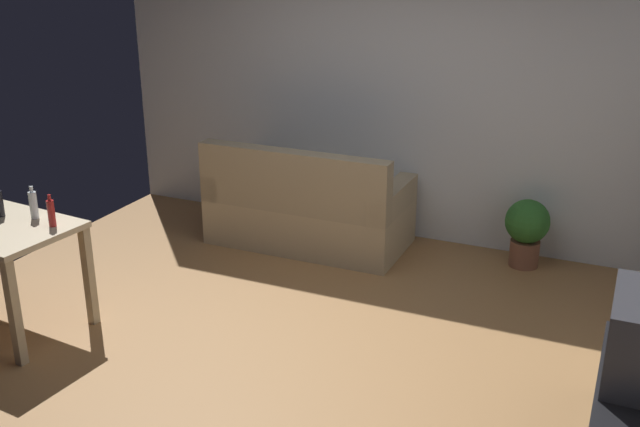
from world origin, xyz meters
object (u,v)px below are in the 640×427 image
at_px(couch, 307,211).
at_px(potted_plant, 527,228).
at_px(bottle_red, 51,213).
at_px(bottle_clear, 33,205).
at_px(tv_stand, 638,418).

relative_size(couch, potted_plant, 2.96).
bearing_deg(bottle_red, potted_plant, 40.98).
bearing_deg(bottle_clear, tv_stand, 0.90).
height_order(couch, bottle_red, bottle_red).
bearing_deg(tv_stand, potted_plant, 22.67).
xyz_separation_m(tv_stand, bottle_clear, (-3.87, -0.06, 0.62)).
distance_m(tv_stand, bottle_red, 3.70).
relative_size(couch, tv_stand, 1.54).
height_order(potted_plant, bottle_red, bottle_red).
xyz_separation_m(potted_plant, bottle_clear, (-2.94, -2.29, 0.53)).
bearing_deg(bottle_red, couch, 66.53).
bearing_deg(potted_plant, bottle_red, -139.02).
xyz_separation_m(couch, tv_stand, (2.76, -1.92, -0.07)).
height_order(bottle_clear, bottle_red, bottle_clear).
bearing_deg(bottle_clear, couch, 60.80).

